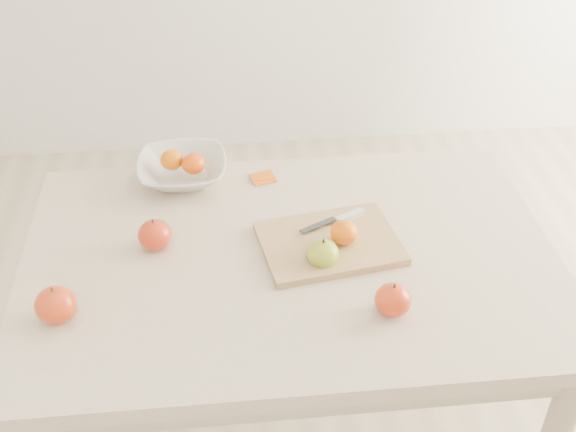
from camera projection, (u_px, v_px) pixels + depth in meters
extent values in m
cube|color=beige|center=(290.00, 261.00, 1.63)|extent=(1.20, 0.80, 0.04)
cylinder|color=#BCAA8E|center=(92.00, 297.00, 2.08)|extent=(0.06, 0.06, 0.71)
cylinder|color=#BCAA8E|center=(456.00, 272.00, 2.17)|extent=(0.06, 0.06, 0.71)
cube|color=tan|center=(329.00, 243.00, 1.64)|extent=(0.34, 0.27, 0.02)
ellipsoid|color=#DC5C07|center=(344.00, 232.00, 1.61)|extent=(0.06, 0.06, 0.05)
imported|color=silver|center=(182.00, 170.00, 1.85)|extent=(0.23, 0.23, 0.06)
ellipsoid|color=orange|center=(172.00, 160.00, 1.84)|extent=(0.06, 0.06, 0.05)
ellipsoid|color=#D94107|center=(193.00, 164.00, 1.82)|extent=(0.06, 0.06, 0.05)
cube|color=#CD510E|center=(263.00, 179.00, 1.86)|extent=(0.07, 0.06, 0.01)
cube|color=orange|center=(262.00, 178.00, 1.86)|extent=(0.05, 0.04, 0.01)
cube|color=silver|center=(350.00, 216.00, 1.69)|extent=(0.07, 0.05, 0.01)
cube|color=#36383E|center=(318.00, 225.00, 1.66)|extent=(0.09, 0.06, 0.00)
ellipsoid|color=olive|center=(323.00, 254.00, 1.57)|extent=(0.07, 0.07, 0.06)
ellipsoid|color=#940407|center=(393.00, 300.00, 1.45)|extent=(0.07, 0.07, 0.07)
ellipsoid|color=#951607|center=(56.00, 305.00, 1.43)|extent=(0.08, 0.08, 0.07)
ellipsoid|color=#941209|center=(155.00, 235.00, 1.62)|extent=(0.08, 0.08, 0.07)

